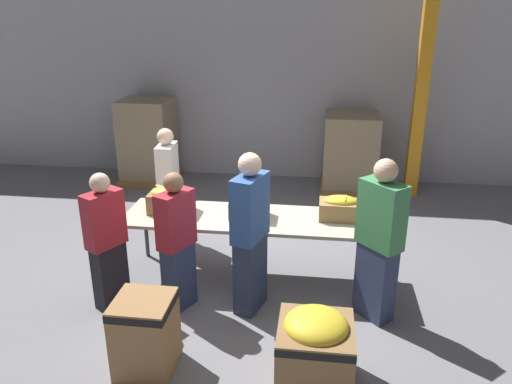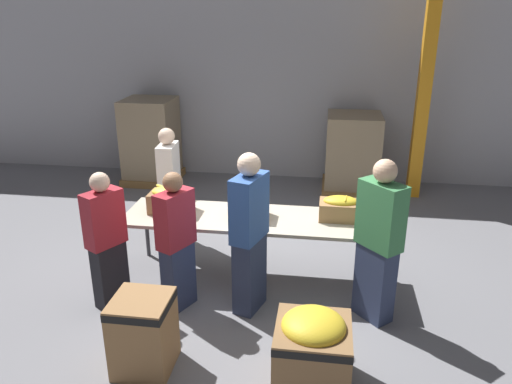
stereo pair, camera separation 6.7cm
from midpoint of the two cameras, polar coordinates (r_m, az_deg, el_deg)
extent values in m
plane|color=slate|center=(6.16, -1.04, -9.66)|extent=(30.00, 30.00, 0.00)
cube|color=#A8A8AD|center=(9.25, 2.56, 13.75)|extent=(16.00, 0.08, 4.00)
cube|color=#B2A893|center=(5.81, -1.09, -3.04)|extent=(2.94, 0.84, 0.04)
cylinder|color=#38383D|center=(6.03, -15.04, -7.07)|extent=(0.05, 0.05, 0.76)
cylinder|color=#38383D|center=(5.64, 12.84, -8.90)|extent=(0.05, 0.05, 0.76)
cylinder|color=#38383D|center=(6.63, -12.74, -4.23)|extent=(0.05, 0.05, 0.76)
cylinder|color=#38383D|center=(6.28, 12.32, -5.67)|extent=(0.05, 0.05, 0.76)
cube|color=olive|center=(5.99, -10.04, -1.19)|extent=(0.50, 0.32, 0.24)
ellipsoid|color=yellow|center=(5.94, -10.12, -0.05)|extent=(0.44, 0.26, 0.12)
ellipsoid|color=yellow|center=(6.05, -11.21, 0.55)|extent=(0.18, 0.14, 0.05)
ellipsoid|color=yellow|center=(5.98, -11.23, 0.32)|extent=(0.16, 0.09, 0.05)
cube|color=tan|center=(5.76, -1.14, -1.88)|extent=(0.44, 0.30, 0.21)
ellipsoid|color=gold|center=(5.72, -1.15, -0.82)|extent=(0.37, 0.28, 0.11)
ellipsoid|color=gold|center=(5.76, -2.13, -0.43)|extent=(0.16, 0.11, 0.04)
ellipsoid|color=gold|center=(5.65, -1.79, -0.80)|extent=(0.14, 0.15, 0.04)
ellipsoid|color=gold|center=(5.73, -0.43, -0.49)|extent=(0.14, 0.13, 0.05)
ellipsoid|color=gold|center=(5.69, -0.64, -0.52)|extent=(0.13, 0.16, 0.04)
cube|color=olive|center=(5.80, 9.26, -2.04)|extent=(0.48, 0.31, 0.21)
ellipsoid|color=gold|center=(5.75, 9.33, -1.00)|extent=(0.39, 0.25, 0.12)
ellipsoid|color=gold|center=(5.74, 9.89, -0.69)|extent=(0.08, 0.20, 0.05)
ellipsoid|color=gold|center=(5.74, 9.81, -0.81)|extent=(0.15, 0.12, 0.04)
ellipsoid|color=gold|center=(5.77, 9.76, -0.67)|extent=(0.16, 0.14, 0.05)
cube|color=#6B604C|center=(6.96, -10.01, -2.76)|extent=(0.23, 0.38, 0.77)
cube|color=silver|center=(6.71, -10.37, 2.73)|extent=(0.25, 0.45, 0.63)
sphere|color=beige|center=(6.60, -10.61, 6.25)|extent=(0.22, 0.22, 0.22)
cube|color=black|center=(5.70, -16.62, -9.12)|extent=(0.34, 0.40, 0.73)
cube|color=maroon|center=(5.41, -17.33, -3.00)|extent=(0.38, 0.46, 0.60)
sphere|color=beige|center=(5.27, -17.79, 1.01)|extent=(0.21, 0.21, 0.21)
cube|color=#2D3856|center=(5.51, -9.13, -9.51)|extent=(0.33, 0.40, 0.73)
cube|color=maroon|center=(5.21, -9.54, -3.13)|extent=(0.37, 0.46, 0.61)
sphere|color=#896042|center=(5.06, -9.81, 1.08)|extent=(0.21, 0.21, 0.21)
cube|color=#2D3856|center=(5.39, -1.01, -9.32)|extent=(0.33, 0.45, 0.83)
cube|color=#2D5199|center=(5.06, -1.07, -1.83)|extent=(0.37, 0.52, 0.69)
sphere|color=beige|center=(4.90, -1.10, 3.17)|extent=(0.24, 0.24, 0.24)
cube|color=#2D3856|center=(5.40, 13.11, -9.92)|extent=(0.43, 0.44, 0.83)
cube|color=#387A47|center=(5.07, 13.79, -2.54)|extent=(0.49, 0.50, 0.68)
sphere|color=#DBAD89|center=(4.91, 14.25, 2.38)|extent=(0.23, 0.23, 0.23)
cube|color=olive|center=(4.73, -12.93, -15.59)|extent=(0.50, 0.50, 0.72)
cube|color=black|center=(4.56, -13.24, -12.51)|extent=(0.51, 0.51, 0.07)
cube|color=olive|center=(4.52, 6.28, -18.05)|extent=(0.64, 0.64, 0.58)
cube|color=black|center=(4.38, 6.41, -15.62)|extent=(0.64, 0.64, 0.07)
ellipsoid|color=gold|center=(4.34, 6.44, -14.91)|extent=(0.54, 0.54, 0.22)
cube|color=orange|center=(8.62, 18.29, 12.25)|extent=(0.21, 0.21, 4.00)
cube|color=olive|center=(9.57, -12.09, 1.64)|extent=(0.97, 0.97, 0.13)
cube|color=#897556|center=(9.36, -12.43, 6.07)|extent=(0.89, 0.89, 1.40)
cube|color=olive|center=(9.02, 10.23, 0.59)|extent=(0.99, 0.99, 0.13)
cube|color=#897556|center=(8.81, 10.51, 4.78)|extent=(0.91, 0.91, 1.24)
camera|label=1|loc=(0.03, -90.34, -0.13)|focal=35.00mm
camera|label=2|loc=(0.03, 89.66, 0.13)|focal=35.00mm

